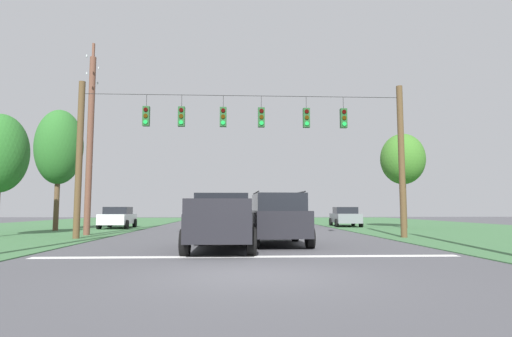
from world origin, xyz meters
TOP-DOWN VIEW (x-y plane):
  - ground_plane at (0.00, 0.00)m, footprint 120.00×120.00m
  - shoulder_grass_right at (14.63, 15.00)m, footprint 16.00×80.00m
  - stop_bar_stripe at (0.00, 3.38)m, footprint 12.59×0.45m
  - lane_dash_0 at (0.00, 9.38)m, footprint 2.50×0.15m
  - lane_dash_1 at (0.00, 17.19)m, footprint 2.50×0.15m
  - lane_dash_2 at (0.00, 24.53)m, footprint 2.50×0.15m
  - lane_dash_3 at (0.00, 32.70)m, footprint 2.50×0.15m
  - overhead_signal_span at (-0.02, 10.79)m, footprint 15.76×0.31m
  - pickup_truck at (-0.88, 5.60)m, footprint 2.33×5.42m
  - suv_black at (1.25, 7.40)m, footprint 2.31×4.85m
  - distant_car_crossing_white at (2.59, 25.61)m, footprint 4.34×2.10m
  - distant_car_oncoming at (8.13, 23.24)m, footprint 2.27×4.42m
  - distant_car_far_parked at (-8.73, 21.13)m, footprint 2.16×4.37m
  - utility_pole_far_right at (-8.16, 13.30)m, footprint 0.33×1.96m
  - tree_roadside_right at (-12.26, 12.33)m, footprint 2.70×2.70m
  - tree_roadside_far_right at (-11.70, 17.91)m, footprint 2.93×2.93m
  - tree_roadside_left at (11.73, 20.50)m, footprint 3.16×3.16m

SIDE VIEW (x-z plane):
  - ground_plane at x=0.00m, z-range 0.00..0.00m
  - stop_bar_stripe at x=0.00m, z-range 0.00..0.01m
  - lane_dash_0 at x=0.00m, z-range 0.00..0.01m
  - lane_dash_1 at x=0.00m, z-range 0.00..0.01m
  - lane_dash_2 at x=0.00m, z-range 0.00..0.01m
  - lane_dash_3 at x=0.00m, z-range 0.00..0.01m
  - shoulder_grass_right at x=14.63m, z-range 0.00..0.03m
  - distant_car_crossing_white at x=2.59m, z-range 0.03..1.55m
  - distant_car_oncoming at x=8.13m, z-range 0.03..1.55m
  - distant_car_far_parked at x=-8.73m, z-range 0.03..1.55m
  - pickup_truck at x=-0.88m, z-range -0.01..1.94m
  - suv_black at x=1.25m, z-range 0.03..2.09m
  - tree_roadside_right at x=-12.26m, z-range 1.08..7.27m
  - overhead_signal_span at x=-0.02m, z-range 0.55..8.02m
  - tree_roadside_left at x=11.73m, z-range 1.54..8.38m
  - utility_pole_far_right at x=-8.16m, z-range -0.15..10.23m
  - tree_roadside_far_right at x=-11.70m, z-range 1.44..9.17m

